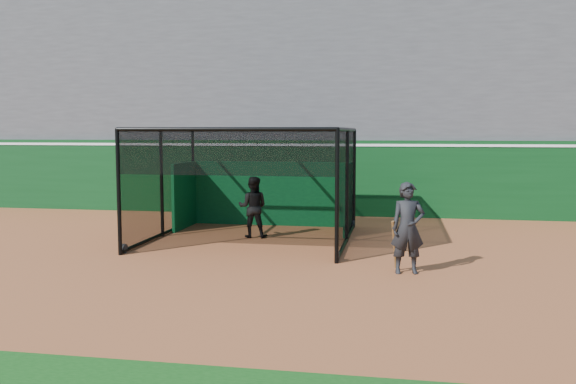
# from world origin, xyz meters

# --- Properties ---
(ground) EXTENTS (120.00, 120.00, 0.00)m
(ground) POSITION_xyz_m (0.00, 0.00, 0.00)
(ground) COLOR #97512C
(ground) RESTS_ON ground
(outfield_wall) EXTENTS (50.00, 0.50, 2.50)m
(outfield_wall) POSITION_xyz_m (0.00, 8.50, 1.29)
(outfield_wall) COLOR #0A3814
(outfield_wall) RESTS_ON ground
(grandstand) EXTENTS (50.00, 7.85, 8.95)m
(grandstand) POSITION_xyz_m (0.00, 12.27, 4.48)
(grandstand) COLOR #4C4C4F
(grandstand) RESTS_ON ground
(batting_cage) EXTENTS (5.01, 5.16, 2.84)m
(batting_cage) POSITION_xyz_m (-0.24, 3.52, 1.42)
(batting_cage) COLOR black
(batting_cage) RESTS_ON ground
(batter) EXTENTS (0.83, 0.67, 1.61)m
(batter) POSITION_xyz_m (-0.28, 3.78, 0.81)
(batter) COLOR black
(batter) RESTS_ON ground
(on_deck_player) EXTENTS (0.72, 0.54, 1.80)m
(on_deck_player) POSITION_xyz_m (3.68, 0.31, 0.90)
(on_deck_player) COLOR black
(on_deck_player) RESTS_ON ground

